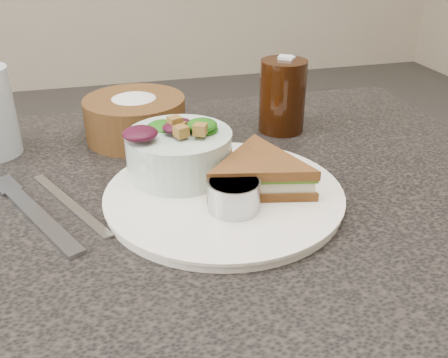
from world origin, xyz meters
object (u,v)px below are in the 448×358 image
cola_glass (283,93)px  dressing_ramekin (234,195)px  salad_bowl (179,146)px  bread_basket (135,111)px  dinner_plate (224,196)px  sandwich (260,174)px

cola_glass → dressing_ramekin: bearing=-121.7°
dressing_ramekin → cola_glass: size_ratio=0.48×
salad_bowl → bread_basket: (-0.04, 0.17, -0.01)m
dinner_plate → bread_basket: (-0.08, 0.23, 0.04)m
cola_glass → bread_basket: bearing=173.2°
salad_bowl → dressing_ramekin: bearing=-67.6°
dinner_plate → dressing_ramekin: size_ratio=4.77×
dinner_plate → cola_glass: size_ratio=2.29×
dressing_ramekin → cola_glass: (0.15, 0.25, 0.03)m
dinner_plate → salad_bowl: salad_bowl is taller
cola_glass → dinner_plate: bearing=-127.0°
dinner_plate → cola_glass: 0.26m
sandwich → dressing_ramekin: bearing=-125.7°
salad_bowl → dressing_ramekin: salad_bowl is taller
dressing_ramekin → sandwich: bearing=41.8°
dressing_ramekin → salad_bowl: bearing=112.4°
sandwich → salad_bowl: size_ratio=1.12×
dressing_ramekin → cola_glass: 0.29m
sandwich → cola_glass: (0.11, 0.21, 0.03)m
dressing_ramekin → cola_glass: bearing=58.3°
salad_bowl → cola_glass: size_ratio=1.08×
sandwich → dinner_plate: bearing=-172.6°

